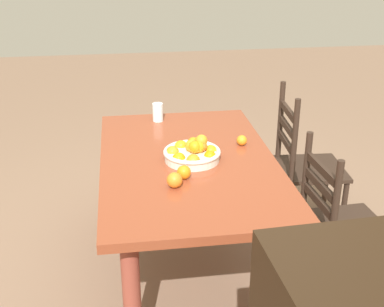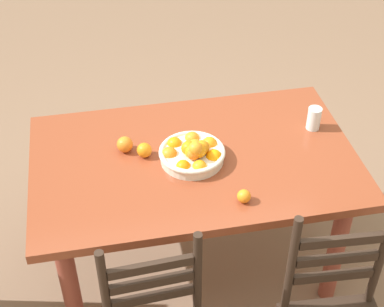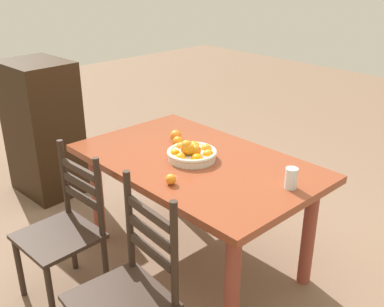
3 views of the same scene
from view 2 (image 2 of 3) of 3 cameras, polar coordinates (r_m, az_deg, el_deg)
ground_plane at (r=3.29m, az=0.18°, el=-10.57°), size 12.00×12.00×0.00m
dining_table at (r=2.82m, az=0.21°, el=-2.05°), size 1.55×0.96×0.76m
fruit_bowl at (r=2.70m, az=0.07°, el=0.05°), size 0.31×0.31×0.14m
orange_loose_0 at (r=2.78m, az=-6.64°, el=0.90°), size 0.08×0.08×0.08m
orange_loose_1 at (r=2.74m, az=-4.73°, el=0.33°), size 0.07×0.07×0.07m
orange_loose_2 at (r=2.51m, az=5.15°, el=-4.22°), size 0.06×0.06×0.06m
drinking_glass at (r=2.96m, az=11.94°, el=3.41°), size 0.07×0.07×0.12m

